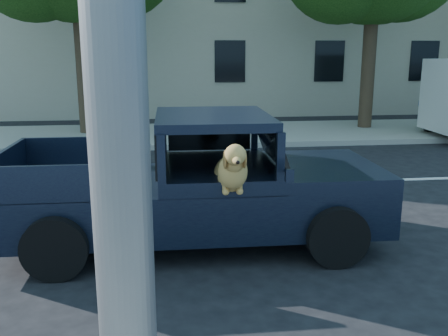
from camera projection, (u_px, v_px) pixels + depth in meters
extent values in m
plane|color=black|center=(289.00, 251.00, 6.77)|extent=(120.00, 120.00, 0.00)
cube|color=gray|center=(216.00, 134.00, 15.63)|extent=(60.00, 4.00, 0.15)
cylinder|color=#332619|center=(83.00, 65.00, 15.05)|extent=(0.44, 0.44, 4.40)
cylinder|color=#332619|center=(368.00, 64.00, 16.12)|extent=(0.44, 0.44, 4.40)
cube|color=#B8B098|center=(266.00, 7.00, 22.01)|extent=(26.00, 6.00, 9.00)
cube|color=black|center=(196.00, 200.00, 6.96)|extent=(5.11, 2.03, 0.65)
cube|color=black|center=(323.00, 169.00, 7.05)|extent=(1.49, 1.98, 0.16)
cube|color=black|center=(213.00, 118.00, 6.72)|extent=(1.54, 1.90, 0.12)
cube|color=black|center=(270.00, 142.00, 6.88)|extent=(0.27, 1.68, 0.55)
cube|color=black|center=(231.00, 195.00, 6.54)|extent=(0.55, 0.55, 0.37)
cube|color=black|center=(290.00, 176.00, 5.74)|extent=(0.10, 0.05, 0.16)
cube|color=yellow|center=(121.00, 126.00, 2.40)|extent=(0.18, 0.03, 0.45)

